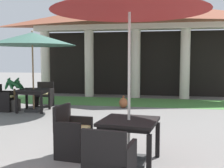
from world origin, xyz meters
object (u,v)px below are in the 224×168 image
object	(u,v)px
patio_table_near_foreground	(129,126)
patio_chair_mid_right_north	(44,95)
patio_chair_mid_right_west	(4,99)
potted_palm_left_edge	(15,98)
patio_chair_near_foreground_south	(109,160)
patio_table_mid_right	(33,92)
terracotta_urn	(123,103)
patio_umbrella_mid_right	(32,39)
patio_chair_near_foreground_west	(72,132)
patio_umbrella_near_foreground	(130,4)

from	to	relation	value
patio_table_near_foreground	patio_chair_mid_right_north	xyz separation A→B (m)	(-3.74, 5.08, -0.21)
patio_chair_mid_right_west	potted_palm_left_edge	size ratio (longest dim) A/B	0.77
patio_table_near_foreground	patio_chair_near_foreground_south	bearing A→B (deg)	-97.33
patio_table_mid_right	potted_palm_left_edge	xyz separation A→B (m)	(-0.64, -0.06, -0.18)
terracotta_urn	patio_chair_mid_right_north	bearing A→B (deg)	-176.63
patio_umbrella_mid_right	terracotta_urn	world-z (taller)	patio_umbrella_mid_right
patio_table_mid_right	patio_table_near_foreground	bearing A→B (deg)	-48.10
patio_chair_mid_right_north	patio_chair_near_foreground_south	bearing A→B (deg)	115.68
patio_table_mid_right	patio_chair_near_foreground_south	bearing A→B (deg)	-55.36
patio_table_near_foreground	patio_table_mid_right	size ratio (longest dim) A/B	1.06
patio_chair_mid_right_west	patio_table_near_foreground	bearing A→B (deg)	44.63
patio_table_mid_right	terracotta_urn	bearing A→B (deg)	22.87
patio_chair_near_foreground_west	patio_chair_mid_right_west	xyz separation A→B (m)	(-3.64, 3.85, -0.02)
patio_umbrella_near_foreground	patio_table_mid_right	xyz separation A→B (m)	(-3.65, 4.07, -1.95)
patio_chair_mid_right_west	patio_chair_near_foreground_south	bearing A→B (deg)	37.27
patio_table_near_foreground	patio_chair_near_foreground_south	xyz separation A→B (m)	(-0.13, -1.02, -0.23)
patio_chair_near_foreground_west	patio_table_mid_right	world-z (taller)	patio_chair_near_foreground_west
patio_chair_mid_right_west	patio_chair_mid_right_north	xyz separation A→B (m)	(0.93, 1.10, 0.01)
patio_chair_mid_right_west	terracotta_urn	size ratio (longest dim) A/B	1.98
patio_chair_near_foreground_west	patio_table_mid_right	bearing A→B (deg)	-138.95
patio_chair_mid_right_west	patio_chair_mid_right_north	bearing A→B (deg)	135.02
patio_chair_mid_right_west	terracotta_urn	xyz separation A→B (m)	(3.82, 1.27, -0.22)
patio_table_near_foreground	patio_table_mid_right	bearing A→B (deg)	131.90
patio_chair_mid_right_west	patio_chair_mid_right_north	world-z (taller)	patio_chair_mid_right_north
patio_chair_near_foreground_south	terracotta_urn	world-z (taller)	patio_chair_near_foreground_south
patio_table_near_foreground	potted_palm_left_edge	distance (m)	5.88
potted_palm_left_edge	patio_chair_mid_right_north	bearing A→B (deg)	62.68
patio_chair_mid_right_north	terracotta_urn	size ratio (longest dim) A/B	2.00
patio_chair_near_foreground_west	potted_palm_left_edge	size ratio (longest dim) A/B	0.80
patio_chair_near_foreground_south	patio_table_near_foreground	bearing A→B (deg)	90.00
potted_palm_left_edge	terracotta_urn	xyz separation A→B (m)	(3.45, 1.25, -0.26)
patio_chair_near_foreground_west	potted_palm_left_edge	world-z (taller)	potted_palm_left_edge
patio_umbrella_near_foreground	patio_chair_near_foreground_west	distance (m)	2.39
patio_umbrella_mid_right	terracotta_urn	size ratio (longest dim) A/B	6.45
patio_chair_near_foreground_south	patio_chair_mid_right_north	size ratio (longest dim) A/B	0.97
patio_table_near_foreground	patio_chair_near_foreground_west	distance (m)	1.05
patio_chair_mid_right_north	patio_table_near_foreground	bearing A→B (deg)	121.45
patio_table_mid_right	patio_chair_mid_right_west	world-z (taller)	patio_chair_mid_right_west
patio_table_near_foreground	potted_palm_left_edge	size ratio (longest dim) A/B	0.89
patio_chair_near_foreground_west	patio_chair_mid_right_north	size ratio (longest dim) A/B	1.04
potted_palm_left_edge	patio_table_near_foreground	bearing A→B (deg)	-43.01
patio_table_mid_right	patio_chair_mid_right_north	distance (m)	1.04
patio_table_mid_right	potted_palm_left_edge	bearing A→B (deg)	-174.41
patio_chair_near_foreground_west	patio_umbrella_near_foreground	bearing A→B (deg)	90.00
patio_umbrella_near_foreground	patio_chair_near_foreground_south	distance (m)	2.42
patio_chair_mid_right_west	terracotta_urn	distance (m)	4.03
patio_umbrella_near_foreground	terracotta_urn	xyz separation A→B (m)	(-0.84, 5.26, -2.40)
patio_umbrella_near_foreground	patio_chair_near_foreground_west	size ratio (longest dim) A/B	3.11
patio_table_near_foreground	patio_chair_mid_right_west	distance (m)	6.14
patio_table_near_foreground	patio_table_mid_right	xyz separation A→B (m)	(-3.65, 4.07, 0.01)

